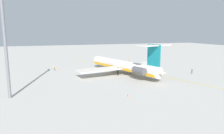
% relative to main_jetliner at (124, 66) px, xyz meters
% --- Properties ---
extents(ground, '(319.34, 319.34, 0.00)m').
position_rel_main_jetliner_xyz_m(ground, '(6.76, -4.18, -3.09)').
color(ground, '#B7B5AD').
extents(main_jetliner, '(38.08, 34.18, 11.34)m').
position_rel_main_jetliner_xyz_m(main_jetliner, '(0.00, 0.00, 0.00)').
color(main_jetliner, silver).
rests_on(main_jetliner, ground).
extents(ground_crew_near_nose, '(0.44, 0.28, 1.75)m').
position_rel_main_jetliner_xyz_m(ground_crew_near_nose, '(-7.43, -23.27, -1.98)').
color(ground_crew_near_nose, black).
rests_on(ground_crew_near_nose, ground).
extents(ground_crew_near_tail, '(0.33, 0.30, 1.66)m').
position_rel_main_jetliner_xyz_m(ground_crew_near_tail, '(15.82, 23.36, -2.04)').
color(ground_crew_near_tail, black).
rests_on(ground_crew_near_tail, ground).
extents(ground_crew_portside, '(0.28, 0.40, 1.75)m').
position_rel_main_jetliner_xyz_m(ground_crew_portside, '(22.26, -11.40, -1.98)').
color(ground_crew_portside, black).
rests_on(ground_crew_portside, ground).
extents(safety_cone_nose, '(0.40, 0.40, 0.55)m').
position_rel_main_jetliner_xyz_m(safety_cone_nose, '(14.56, 21.34, -2.82)').
color(safety_cone_nose, '#EA590F').
rests_on(safety_cone_nose, ground).
extents(safety_cone_wingtip, '(0.40, 0.40, 0.55)m').
position_rel_main_jetliner_xyz_m(safety_cone_wingtip, '(-23.79, 8.86, -2.82)').
color(safety_cone_wingtip, '#EA590F').
rests_on(safety_cone_wingtip, ground).
extents(safety_cone_tail, '(0.40, 0.40, 0.55)m').
position_rel_main_jetliner_xyz_m(safety_cone_tail, '(23.14, -6.04, -2.82)').
color(safety_cone_tail, '#EA590F').
rests_on(safety_cone_tail, ground).
extents(taxiway_centreline, '(100.49, 38.95, 0.01)m').
position_rel_main_jetliner_xyz_m(taxiway_centreline, '(1.05, -7.29, -3.09)').
color(taxiway_centreline, gold).
rests_on(taxiway_centreline, ground).
extents(light_mast, '(4.00, 0.70, 27.22)m').
position_rel_main_jetliner_xyz_m(light_mast, '(-16.17, 34.97, 11.74)').
color(light_mast, slate).
rests_on(light_mast, ground).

